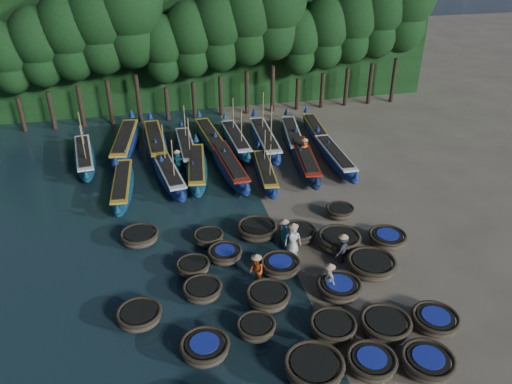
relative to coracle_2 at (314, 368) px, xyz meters
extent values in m
plane|color=#7C715B|center=(1.24, 8.68, -0.48)|extent=(120.00, 120.00, 0.00)
cube|color=black|center=(1.24, 32.18, 4.52)|extent=(40.00, 3.00, 10.00)
ellipsoid|color=brown|center=(0.00, 0.00, -0.10)|extent=(2.88, 2.88, 0.74)
torus|color=#342C1E|center=(0.00, 0.00, 0.24)|extent=(2.35, 2.35, 0.23)
cylinder|color=black|center=(0.00, 0.00, 0.29)|extent=(1.78, 1.78, 0.07)
ellipsoid|color=brown|center=(2.25, -0.19, -0.16)|extent=(2.34, 2.34, 0.63)
torus|color=#342C1E|center=(2.25, -0.19, 0.13)|extent=(1.98, 1.98, 0.19)
cylinder|color=black|center=(2.25, -0.19, 0.17)|extent=(1.50, 1.50, 0.06)
cylinder|color=navy|center=(2.25, -0.19, 0.21)|extent=(1.16, 1.16, 0.04)
ellipsoid|color=brown|center=(4.32, -0.70, -0.14)|extent=(2.52, 2.52, 0.66)
torus|color=#342C1E|center=(4.32, -0.70, 0.17)|extent=(2.11, 2.11, 0.20)
cylinder|color=black|center=(4.32, -0.70, 0.21)|extent=(1.60, 1.60, 0.06)
cylinder|color=navy|center=(4.32, -0.70, 0.25)|extent=(1.23, 1.23, 0.04)
ellipsoid|color=brown|center=(-3.85, 1.98, -0.16)|extent=(2.17, 2.17, 0.62)
torus|color=#342C1E|center=(-3.85, 1.98, 0.13)|extent=(2.03, 2.03, 0.19)
cylinder|color=black|center=(-3.85, 1.98, 0.17)|extent=(1.54, 1.54, 0.06)
cylinder|color=navy|center=(-3.85, 1.98, 0.20)|extent=(1.19, 1.19, 0.04)
ellipsoid|color=brown|center=(-1.61, 2.63, -0.19)|extent=(1.94, 1.94, 0.57)
torus|color=#342C1E|center=(-1.61, 2.63, 0.08)|extent=(1.68, 1.68, 0.17)
cylinder|color=black|center=(-1.61, 2.63, 0.11)|extent=(1.26, 1.26, 0.05)
ellipsoid|color=brown|center=(1.51, 1.94, -0.18)|extent=(2.35, 2.35, 0.60)
torus|color=#342C1E|center=(1.51, 1.94, 0.10)|extent=(2.00, 2.00, 0.18)
cylinder|color=black|center=(1.51, 1.94, 0.14)|extent=(1.52, 1.52, 0.05)
ellipsoid|color=brown|center=(3.65, 1.50, -0.14)|extent=(2.03, 2.03, 0.67)
torus|color=#342C1E|center=(3.65, 1.50, 0.18)|extent=(2.17, 2.17, 0.20)
cylinder|color=black|center=(3.65, 1.50, 0.22)|extent=(1.65, 1.65, 0.06)
ellipsoid|color=brown|center=(5.85, 1.32, -0.18)|extent=(2.34, 2.34, 0.59)
torus|color=#342C1E|center=(5.85, 1.32, 0.10)|extent=(2.03, 2.03, 0.18)
cylinder|color=black|center=(5.85, 1.32, 0.13)|extent=(1.55, 1.55, 0.05)
cylinder|color=navy|center=(5.85, 1.32, 0.17)|extent=(1.19, 1.19, 0.04)
ellipsoid|color=brown|center=(-6.32, 4.44, -0.18)|extent=(2.02, 2.02, 0.60)
torus|color=#342C1E|center=(-6.32, 4.44, 0.11)|extent=(1.97, 1.97, 0.18)
cylinder|color=black|center=(-6.32, 4.44, 0.14)|extent=(1.50, 1.50, 0.05)
ellipsoid|color=brown|center=(-3.47, 5.49, -0.18)|extent=(1.93, 1.93, 0.59)
torus|color=#342C1E|center=(-3.47, 5.49, 0.09)|extent=(1.84, 1.84, 0.18)
cylinder|color=black|center=(-3.47, 5.49, 0.13)|extent=(1.40, 1.40, 0.05)
ellipsoid|color=brown|center=(-0.67, 4.32, -0.14)|extent=(1.91, 1.91, 0.67)
torus|color=#342C1E|center=(-0.67, 4.32, 0.18)|extent=(2.03, 2.03, 0.20)
cylinder|color=black|center=(-0.67, 4.32, 0.22)|extent=(1.53, 1.53, 0.06)
ellipsoid|color=brown|center=(2.64, 4.18, -0.15)|extent=(2.50, 2.50, 0.65)
torus|color=#342C1E|center=(2.64, 4.18, 0.15)|extent=(2.11, 2.11, 0.20)
cylinder|color=black|center=(2.64, 4.18, 0.19)|extent=(1.61, 1.61, 0.06)
cylinder|color=navy|center=(2.64, 4.18, 0.23)|extent=(1.24, 1.24, 0.04)
ellipsoid|color=brown|center=(4.77, 5.36, -0.12)|extent=(2.83, 2.83, 0.72)
torus|color=#342C1E|center=(4.77, 5.36, 0.22)|extent=(2.43, 2.43, 0.22)
cylinder|color=black|center=(4.77, 5.36, 0.27)|extent=(1.85, 1.85, 0.07)
ellipsoid|color=brown|center=(-3.67, 7.32, -0.19)|extent=(2.02, 2.02, 0.57)
torus|color=#342C1E|center=(-3.67, 7.32, 0.08)|extent=(1.68, 1.68, 0.17)
cylinder|color=black|center=(-3.67, 7.32, 0.11)|extent=(1.27, 1.27, 0.05)
ellipsoid|color=brown|center=(-1.99, 7.97, -0.18)|extent=(1.91, 1.91, 0.60)
torus|color=#342C1E|center=(-1.99, 7.97, 0.10)|extent=(1.78, 1.78, 0.18)
cylinder|color=black|center=(-1.99, 7.97, 0.14)|extent=(1.34, 1.34, 0.05)
cylinder|color=navy|center=(-1.99, 7.97, 0.17)|extent=(1.03, 1.03, 0.04)
ellipsoid|color=brown|center=(0.46, 6.38, -0.15)|extent=(2.16, 2.16, 0.64)
torus|color=#342C1E|center=(0.46, 6.38, 0.15)|extent=(1.99, 1.99, 0.19)
cylinder|color=black|center=(0.46, 6.38, 0.19)|extent=(1.50, 1.50, 0.06)
cylinder|color=navy|center=(0.46, 6.38, 0.22)|extent=(1.16, 1.16, 0.04)
ellipsoid|color=brown|center=(4.02, 7.69, -0.11)|extent=(2.16, 2.16, 0.72)
torus|color=#342C1E|center=(4.02, 7.69, 0.23)|extent=(2.29, 2.29, 0.22)
cylinder|color=black|center=(4.02, 7.69, 0.27)|extent=(1.74, 1.74, 0.07)
ellipsoid|color=brown|center=(6.64, 7.41, -0.18)|extent=(2.40, 2.40, 0.59)
torus|color=#342C1E|center=(6.64, 7.41, 0.09)|extent=(2.03, 2.03, 0.18)
cylinder|color=black|center=(6.64, 7.41, 0.13)|extent=(1.55, 1.55, 0.05)
cylinder|color=navy|center=(6.64, 7.41, 0.16)|extent=(1.19, 1.19, 0.04)
ellipsoid|color=brown|center=(-6.14, 10.54, -0.18)|extent=(1.92, 1.92, 0.60)
torus|color=#342C1E|center=(-6.14, 10.54, 0.10)|extent=(2.05, 2.05, 0.18)
cylinder|color=black|center=(-6.14, 10.54, 0.14)|extent=(1.56, 1.56, 0.05)
ellipsoid|color=brown|center=(-2.58, 9.64, -0.19)|extent=(1.72, 1.72, 0.58)
torus|color=#342C1E|center=(-2.58, 9.64, 0.09)|extent=(1.63, 1.63, 0.18)
cylinder|color=black|center=(-2.58, 9.64, 0.12)|extent=(1.22, 1.22, 0.05)
ellipsoid|color=brown|center=(0.08, 9.68, -0.13)|extent=(2.64, 2.64, 0.70)
torus|color=#342C1E|center=(0.08, 9.68, 0.20)|extent=(2.22, 2.22, 0.21)
cylinder|color=black|center=(0.08, 9.68, 0.24)|extent=(1.68, 1.68, 0.06)
ellipsoid|color=brown|center=(2.16, 8.94, -0.17)|extent=(2.12, 2.12, 0.60)
torus|color=#342C1E|center=(2.16, 8.94, 0.11)|extent=(2.00, 2.00, 0.18)
cylinder|color=black|center=(2.16, 8.94, 0.15)|extent=(1.53, 1.53, 0.05)
ellipsoid|color=brown|center=(5.21, 10.55, -0.18)|extent=(1.60, 1.60, 0.59)
torus|color=#342C1E|center=(5.21, 10.55, 0.10)|extent=(1.67, 1.67, 0.18)
cylinder|color=black|center=(5.21, 10.55, 0.13)|extent=(1.25, 1.25, 0.05)
ellipsoid|color=#0E3F54|center=(-7.02, 16.40, 0.00)|extent=(1.82, 7.66, 0.95)
cone|color=#0E3F54|center=(-6.80, 20.09, 0.61)|extent=(0.42, 0.42, 0.57)
cone|color=#0E3F54|center=(-7.24, 12.71, 0.57)|extent=(0.42, 0.42, 0.47)
cube|color=gold|center=(-7.02, 16.40, 0.40)|extent=(1.35, 5.93, 0.11)
cube|color=black|center=(-7.02, 16.40, 0.47)|extent=(1.05, 5.16, 0.09)
ellipsoid|color=navy|center=(-4.10, 17.41, 0.03)|extent=(2.57, 8.16, 1.00)
cone|color=navy|center=(-4.65, 21.29, 0.68)|extent=(0.44, 0.44, 0.60)
cone|color=navy|center=(-3.55, 13.53, 0.63)|extent=(0.44, 0.44, 0.50)
cube|color=white|center=(-4.10, 17.41, 0.45)|extent=(1.92, 6.32, 0.12)
cube|color=black|center=(-4.10, 17.41, 0.53)|extent=(1.54, 5.48, 0.10)
cylinder|color=#997F4C|center=(-4.17, 18.61, 1.63)|extent=(0.07, 0.24, 2.81)
cylinder|color=#997F4C|center=(-3.79, 15.93, 1.63)|extent=(0.07, 0.24, 2.81)
plane|color=red|center=(-3.64, 15.95, 2.86)|extent=(0.00, 0.35, 0.35)
ellipsoid|color=#0E3F54|center=(-2.18, 17.69, 0.02)|extent=(2.32, 8.03, 0.99)
cone|color=#0E3F54|center=(-1.74, 21.52, 0.66)|extent=(0.44, 0.44, 0.59)
cone|color=#0E3F54|center=(-2.61, 13.85, 0.61)|extent=(0.44, 0.44, 0.49)
cube|color=gold|center=(-2.18, 17.69, 0.43)|extent=(1.73, 6.21, 0.12)
cube|color=black|center=(-2.18, 17.69, 0.51)|extent=(1.37, 5.40, 0.10)
ellipsoid|color=navy|center=(0.01, 17.49, 0.05)|extent=(2.15, 8.53, 1.06)
cone|color=navy|center=(-0.30, 21.59, 0.74)|extent=(0.46, 0.46, 0.63)
cone|color=navy|center=(0.31, 13.38, 0.68)|extent=(0.46, 0.46, 0.53)
cube|color=maroon|center=(0.01, 17.49, 0.49)|extent=(1.60, 6.61, 0.13)
cube|color=black|center=(0.01, 17.49, 0.58)|extent=(1.25, 5.74, 0.11)
ellipsoid|color=navy|center=(2.18, 16.16, -0.04)|extent=(1.97, 7.14, 0.88)
cone|color=navy|center=(2.53, 19.58, 0.54)|extent=(0.39, 0.39, 0.53)
cone|color=navy|center=(1.84, 12.74, 0.49)|extent=(0.39, 0.39, 0.44)
cube|color=gold|center=(2.18, 16.16, 0.34)|extent=(1.47, 5.53, 0.11)
cube|color=black|center=(2.18, 16.16, 0.41)|extent=(1.16, 4.81, 0.09)
cylinder|color=#997F4C|center=(2.38, 17.21, 1.38)|extent=(0.06, 0.21, 2.47)
cylinder|color=#997F4C|center=(2.14, 14.84, 1.38)|extent=(0.06, 0.21, 2.47)
plane|color=red|center=(2.27, 14.83, 2.45)|extent=(0.00, 0.31, 0.31)
ellipsoid|color=#0E1935|center=(5.24, 17.19, 0.04)|extent=(2.58, 8.42, 1.04)
cone|color=#0E1935|center=(5.78, 21.20, 0.72)|extent=(0.46, 0.46, 0.62)
cone|color=#0E1935|center=(4.70, 13.18, 0.67)|extent=(0.46, 0.46, 0.52)
cube|color=maroon|center=(5.24, 17.19, 0.48)|extent=(1.93, 6.52, 0.12)
cube|color=black|center=(5.24, 17.19, 0.56)|extent=(1.54, 5.66, 0.10)
ellipsoid|color=navy|center=(7.45, 17.27, 0.02)|extent=(1.56, 7.91, 0.99)
cone|color=navy|center=(7.52, 21.11, 0.66)|extent=(0.43, 0.43, 0.59)
cone|color=navy|center=(7.38, 13.42, 0.61)|extent=(0.43, 0.43, 0.49)
cube|color=white|center=(7.45, 17.27, 0.43)|extent=(1.14, 6.13, 0.12)
cube|color=black|center=(7.45, 17.27, 0.51)|extent=(0.86, 5.34, 0.10)
ellipsoid|color=#0E3F54|center=(-9.62, 21.27, 0.02)|extent=(2.28, 7.99, 0.99)
cone|color=#0E3F54|center=(-10.04, 25.09, 0.66)|extent=(0.43, 0.43, 0.59)
cone|color=#0E3F54|center=(-9.19, 17.45, 0.61)|extent=(0.43, 0.43, 0.49)
cube|color=white|center=(-9.62, 21.27, 0.43)|extent=(1.70, 6.18, 0.12)
cube|color=black|center=(-9.62, 21.27, 0.51)|extent=(1.35, 5.37, 0.10)
cylinder|color=#997F4C|center=(-9.65, 22.45, 1.59)|extent=(0.07, 0.23, 2.76)
cylinder|color=#997F4C|center=(-9.35, 19.81, 1.59)|extent=(0.07, 0.23, 2.76)
plane|color=red|center=(-9.21, 19.83, 2.79)|extent=(0.00, 0.34, 0.34)
ellipsoid|color=navy|center=(-6.82, 23.04, 0.08)|extent=(2.81, 9.08, 1.12)
cone|color=navy|center=(-6.23, 27.36, 0.81)|extent=(0.49, 0.49, 0.67)
cone|color=navy|center=(-7.41, 18.72, 0.75)|extent=(0.49, 0.49, 0.56)
cube|color=gold|center=(-6.82, 23.04, 0.55)|extent=(2.11, 7.03, 0.13)
cube|color=black|center=(-6.82, 23.04, 0.64)|extent=(1.68, 6.10, 0.11)
ellipsoid|color=navy|center=(-4.62, 22.60, 0.07)|extent=(1.91, 8.73, 1.08)
cone|color=navy|center=(-4.79, 26.82, 0.77)|extent=(0.48, 0.48, 0.65)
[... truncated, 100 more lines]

